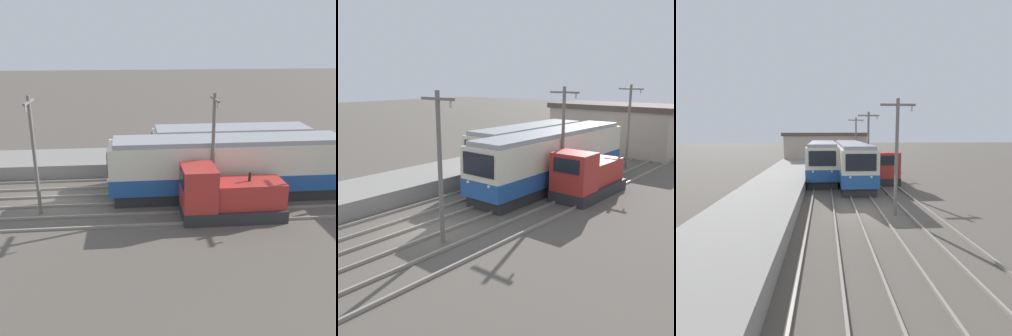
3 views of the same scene
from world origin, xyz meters
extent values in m
plane|color=#564F47|center=(0.00, 0.00, 0.00)|extent=(200.00, 200.00, 0.00)
cube|color=gray|center=(-6.25, 0.00, 0.48)|extent=(4.50, 54.00, 0.96)
cube|color=gray|center=(-3.32, 0.00, 0.07)|extent=(0.10, 60.00, 0.14)
cube|color=gray|center=(-1.88, 0.00, 0.07)|extent=(0.10, 60.00, 0.14)
cube|color=gray|center=(-0.52, 0.00, 0.07)|extent=(0.10, 60.00, 0.14)
cube|color=gray|center=(0.92, 0.00, 0.07)|extent=(0.10, 60.00, 0.14)
cube|color=gray|center=(2.48, 0.00, 0.07)|extent=(0.10, 60.00, 0.14)
cube|color=gray|center=(3.92, 0.00, 0.07)|extent=(0.10, 60.00, 0.14)
cube|color=#28282B|center=(-2.60, 11.75, 0.35)|extent=(2.58, 10.34, 0.70)
cube|color=silver|center=(-2.60, 11.75, 2.13)|extent=(2.80, 10.77, 2.85)
cube|color=#235199|center=(-2.60, 11.75, 1.21)|extent=(2.84, 10.81, 1.03)
cube|color=black|center=(-2.60, 6.33, 2.70)|extent=(2.24, 0.06, 1.25)
sphere|color=silver|center=(-3.37, 6.32, 1.61)|extent=(0.18, 0.18, 0.18)
sphere|color=silver|center=(-1.83, 6.32, 1.61)|extent=(0.18, 0.18, 0.18)
cube|color=#939399|center=(-2.60, 11.75, 3.69)|extent=(2.46, 10.34, 0.28)
cube|color=#28282B|center=(0.20, 10.85, 0.35)|extent=(2.58, 14.04, 0.70)
cube|color=silver|center=(0.20, 10.85, 2.11)|extent=(2.80, 14.63, 2.82)
cube|color=#235199|center=(0.20, 10.85, 1.21)|extent=(2.84, 14.67, 1.02)
cube|color=black|center=(0.20, 3.51, 2.68)|extent=(2.24, 0.06, 1.24)
sphere|color=silver|center=(-0.57, 3.50, 1.60)|extent=(0.18, 0.18, 0.18)
sphere|color=silver|center=(0.97, 3.50, 1.60)|extent=(0.18, 0.18, 0.18)
cube|color=#939399|center=(0.20, 10.85, 3.66)|extent=(2.46, 14.04, 0.28)
cube|color=#28282B|center=(3.20, 10.39, 0.35)|extent=(2.40, 5.67, 0.70)
cube|color=#B22D28|center=(3.20, 8.46, 1.85)|extent=(2.28, 1.81, 2.30)
cube|color=black|center=(3.20, 7.53, 2.36)|extent=(1.68, 0.04, 0.83)
cube|color=#B22D28|center=(3.20, 11.29, 1.40)|extent=(1.92, 3.75, 1.40)
cylinder|color=black|center=(3.20, 11.29, 2.35)|extent=(0.16, 0.16, 0.50)
cylinder|color=slate|center=(1.70, -0.37, 3.35)|extent=(0.20, 0.20, 6.71)
cube|color=slate|center=(1.70, -0.37, 6.36)|extent=(2.00, 0.12, 0.12)
cylinder|color=#B2B2B7|center=(2.50, -0.37, 6.16)|extent=(0.10, 0.10, 0.30)
cylinder|color=slate|center=(1.70, 9.52, 3.35)|extent=(0.20, 0.20, 6.71)
cube|color=slate|center=(1.70, 9.52, 6.36)|extent=(2.00, 0.12, 0.12)
cylinder|color=#B2B2B7|center=(2.50, 9.52, 6.16)|extent=(0.10, 0.10, 0.30)
camera|label=1|loc=(22.80, 4.88, 9.60)|focal=42.00mm
camera|label=2|loc=(14.51, -11.16, 7.20)|focal=42.00mm
camera|label=3|loc=(-2.38, -15.03, 4.88)|focal=28.00mm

